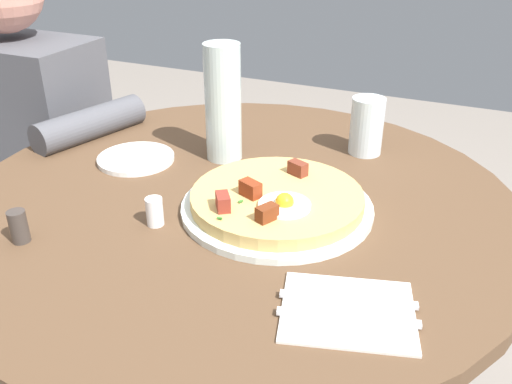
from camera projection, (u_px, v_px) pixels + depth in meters
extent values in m
cylinder|color=brown|center=(236.00, 202.00, 1.00)|extent=(1.01, 1.01, 0.03)
cylinder|color=#333338|center=(239.00, 356.00, 1.18)|extent=(0.12, 0.12, 0.72)
cube|color=#2D2D33|center=(60.00, 279.00, 1.64)|extent=(0.32, 0.28, 0.45)
cube|color=#4C4C51|center=(30.00, 134.00, 1.43)|extent=(0.38, 0.22, 0.48)
cylinder|color=#4C4C51|center=(90.00, 124.00, 1.22)|extent=(0.14, 0.27, 0.07)
cylinder|color=silver|center=(277.00, 207.00, 0.94)|extent=(0.33, 0.33, 0.01)
cylinder|color=tan|center=(277.00, 198.00, 0.94)|extent=(0.29, 0.29, 0.02)
cylinder|color=white|center=(285.00, 205.00, 0.89)|extent=(0.08, 0.08, 0.01)
sphere|color=yellow|center=(285.00, 202.00, 0.88)|extent=(0.03, 0.03, 0.03)
cube|color=maroon|center=(267.00, 213.00, 0.85)|extent=(0.03, 0.04, 0.02)
cube|color=brown|center=(298.00, 168.00, 0.99)|extent=(0.04, 0.03, 0.02)
cube|color=maroon|center=(250.00, 189.00, 0.92)|extent=(0.04, 0.03, 0.03)
cube|color=maroon|center=(223.00, 202.00, 0.88)|extent=(0.04, 0.04, 0.03)
cube|color=#387F2D|center=(241.00, 201.00, 0.90)|extent=(0.01, 0.01, 0.00)
cube|color=#387F2D|center=(273.00, 198.00, 0.91)|extent=(0.00, 0.01, 0.00)
cube|color=#387F2D|center=(220.00, 218.00, 0.85)|extent=(0.01, 0.00, 0.00)
cylinder|color=white|center=(136.00, 159.00, 1.12)|extent=(0.15, 0.15, 0.01)
cube|color=white|center=(348.00, 311.00, 0.71)|extent=(0.20, 0.18, 0.00)
cube|color=silver|center=(348.00, 299.00, 0.73)|extent=(0.18, 0.06, 0.00)
cube|color=silver|center=(348.00, 318.00, 0.69)|extent=(0.18, 0.06, 0.00)
cylinder|color=silver|center=(367.00, 126.00, 1.13)|extent=(0.07, 0.07, 0.12)
cylinder|color=silver|center=(223.00, 103.00, 1.09)|extent=(0.07, 0.07, 0.23)
cylinder|color=white|center=(155.00, 212.00, 0.90)|extent=(0.03, 0.03, 0.05)
cylinder|color=#3F3833|center=(19.00, 226.00, 0.85)|extent=(0.03, 0.03, 0.05)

